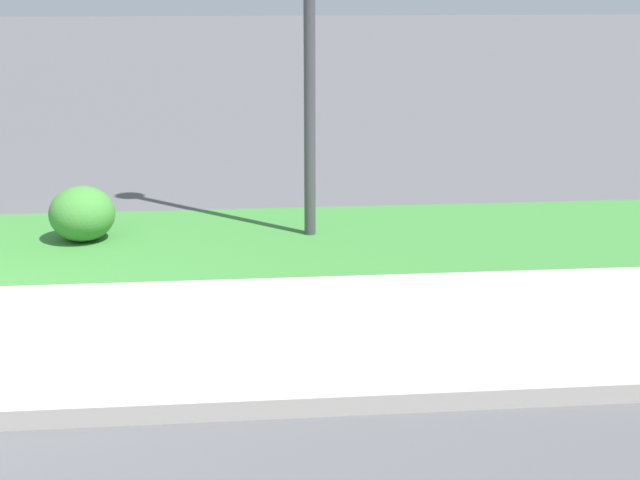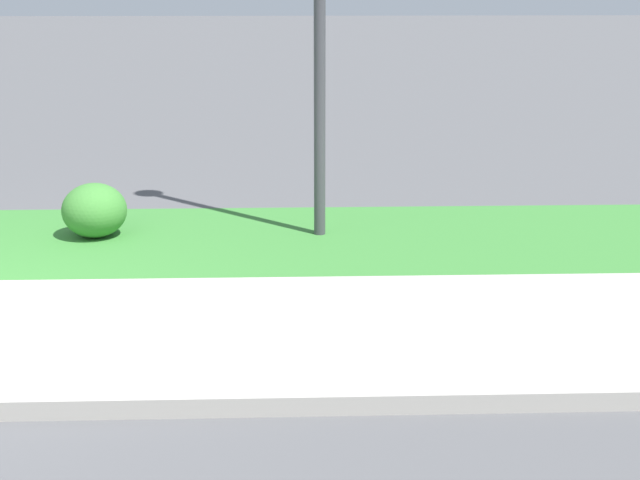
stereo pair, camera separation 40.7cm
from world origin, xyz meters
The scene contains 1 object.
shrub_bush_mid_verge centered at (0.96, 2.48, 0.26)m, with size 0.62×0.62×0.53m.
Camera 1 is at (2.43, -5.87, 2.39)m, focal length 50.00 mm.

